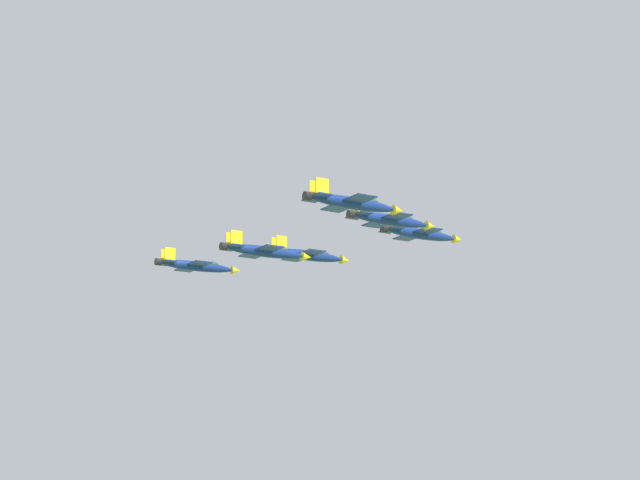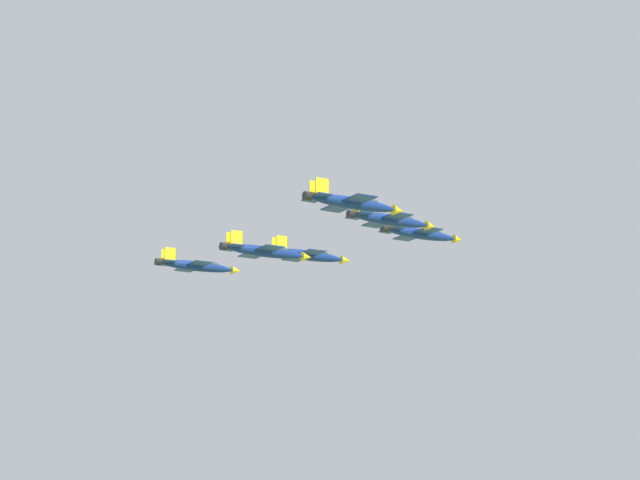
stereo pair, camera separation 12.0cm
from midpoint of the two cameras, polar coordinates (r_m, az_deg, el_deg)
jet_lead at (r=211.51m, az=5.27°, el=0.33°), size 18.79×11.88×3.98m
jet_left_wingman at (r=213.47m, az=-0.65°, el=-0.78°), size 18.56×11.74×3.93m
jet_right_wingman at (r=190.06m, az=3.70°, el=1.06°), size 18.01×11.42×3.82m
jet_left_outer at (r=218.12m, az=-6.38°, el=-1.34°), size 18.10×11.48×3.84m
jet_right_outer at (r=168.81m, az=1.73°, el=1.94°), size 18.03×11.39×3.82m
jet_slot_rear at (r=192.39m, az=-2.85°, el=-0.58°), size 17.90×11.32×3.79m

